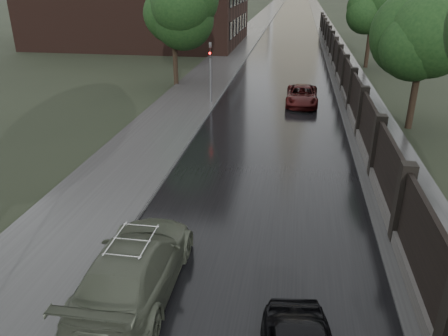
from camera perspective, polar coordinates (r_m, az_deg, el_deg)
fence_right at (r=35.44m, az=15.13°, el=11.95°), size 0.45×75.72×2.70m
tree_left_far at (r=33.92m, az=-6.65°, el=19.33°), size 4.25×4.25×7.39m
tree_right_b at (r=25.57m, az=24.69°, el=15.36°), size 4.08×4.08×7.01m
tree_right_c at (r=43.17m, az=18.85°, el=18.83°), size 4.08×4.08×7.01m
traffic_light at (r=28.61m, az=-1.77°, el=12.91°), size 0.16×0.32×4.00m
volga_sedan at (r=11.97m, az=-11.58°, el=-12.53°), size 2.28×5.49×1.59m
car_right_far at (r=29.45m, az=10.14°, el=9.30°), size 2.05×4.38×1.21m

